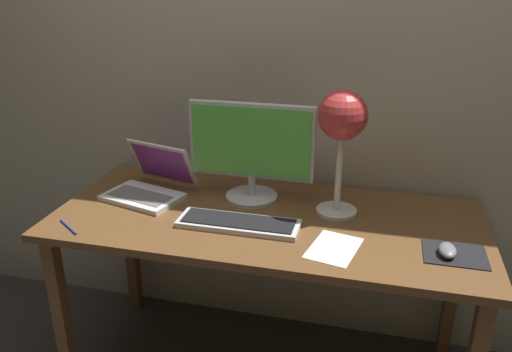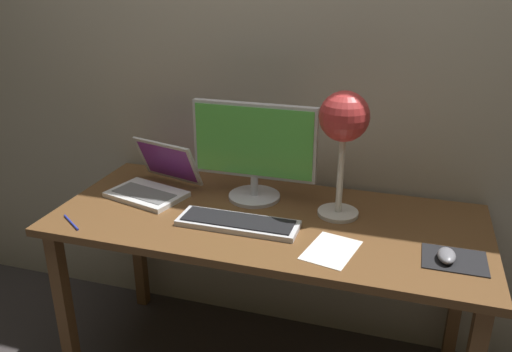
{
  "view_description": "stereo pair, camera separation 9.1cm",
  "coord_description": "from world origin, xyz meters",
  "px_view_note": "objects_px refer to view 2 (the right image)",
  "views": [
    {
      "loc": [
        0.38,
        -1.7,
        1.61
      ],
      "look_at": [
        -0.03,
        -0.05,
        0.92
      ],
      "focal_mm": 36.33,
      "sensor_mm": 36.0,
      "label": 1
    },
    {
      "loc": [
        0.47,
        -1.67,
        1.61
      ],
      "look_at": [
        -0.03,
        -0.05,
        0.92
      ],
      "focal_mm": 36.33,
      "sensor_mm": 36.0,
      "label": 2
    }
  ],
  "objects_px": {
    "laptop": "(157,178)",
    "mouse": "(447,255)",
    "monitor": "(254,148)",
    "pen": "(71,222)",
    "keyboard_main": "(238,223)",
    "desk_lamp": "(344,124)"
  },
  "relations": [
    {
      "from": "keyboard_main",
      "to": "mouse",
      "type": "height_order",
      "value": "mouse"
    },
    {
      "from": "desk_lamp",
      "to": "laptop",
      "type": "bearing_deg",
      "value": -179.9
    },
    {
      "from": "laptop",
      "to": "mouse",
      "type": "distance_m",
      "value": 1.15
    },
    {
      "from": "keyboard_main",
      "to": "mouse",
      "type": "xyz_separation_m",
      "value": [
        0.71,
        -0.03,
        0.01
      ]
    },
    {
      "from": "keyboard_main",
      "to": "laptop",
      "type": "xyz_separation_m",
      "value": [
        -0.42,
        0.19,
        0.05
      ]
    },
    {
      "from": "laptop",
      "to": "pen",
      "type": "bearing_deg",
      "value": -115.19
    },
    {
      "from": "pen",
      "to": "laptop",
      "type": "bearing_deg",
      "value": 64.81
    },
    {
      "from": "keyboard_main",
      "to": "laptop",
      "type": "relative_size",
      "value": 1.22
    },
    {
      "from": "laptop",
      "to": "monitor",
      "type": "bearing_deg",
      "value": 7.3
    },
    {
      "from": "laptop",
      "to": "mouse",
      "type": "relative_size",
      "value": 3.78
    },
    {
      "from": "monitor",
      "to": "pen",
      "type": "xyz_separation_m",
      "value": [
        -0.57,
        -0.41,
        -0.21
      ]
    },
    {
      "from": "keyboard_main",
      "to": "desk_lamp",
      "type": "distance_m",
      "value": 0.52
    },
    {
      "from": "keyboard_main",
      "to": "mouse",
      "type": "relative_size",
      "value": 4.59
    },
    {
      "from": "monitor",
      "to": "pen",
      "type": "height_order",
      "value": "monitor"
    },
    {
      "from": "pen",
      "to": "desk_lamp",
      "type": "bearing_deg",
      "value": 21.21
    },
    {
      "from": "pen",
      "to": "keyboard_main",
      "type": "bearing_deg",
      "value": 15.32
    },
    {
      "from": "monitor",
      "to": "mouse",
      "type": "xyz_separation_m",
      "value": [
        0.73,
        -0.28,
        -0.19
      ]
    },
    {
      "from": "monitor",
      "to": "laptop",
      "type": "relative_size",
      "value": 1.36
    },
    {
      "from": "laptop",
      "to": "desk_lamp",
      "type": "xyz_separation_m",
      "value": [
        0.75,
        0.0,
        0.3
      ]
    },
    {
      "from": "keyboard_main",
      "to": "desk_lamp",
      "type": "relative_size",
      "value": 0.93
    },
    {
      "from": "keyboard_main",
      "to": "mouse",
      "type": "distance_m",
      "value": 0.71
    },
    {
      "from": "laptop",
      "to": "pen",
      "type": "relative_size",
      "value": 2.59
    }
  ]
}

